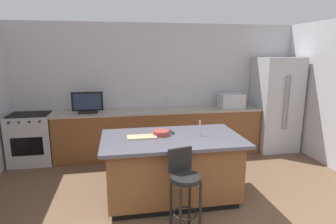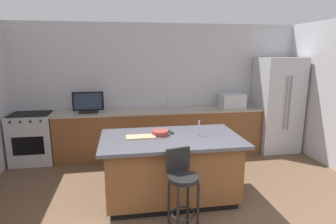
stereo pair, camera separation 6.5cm
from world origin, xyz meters
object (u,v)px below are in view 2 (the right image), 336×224
object	(u,v)px
kitchen_island	(171,167)
bar_stool_center	(182,184)
tv_remote	(170,132)
range_oven	(33,138)
refrigerator	(277,105)
cell_phone	(160,135)
microwave	(232,101)
fruit_bowl	(160,133)
tv_monitor	(88,103)
cutting_board	(141,137)

from	to	relation	value
kitchen_island	bar_stool_center	xyz separation A→B (m)	(-0.01, -0.77, 0.13)
tv_remote	range_oven	bearing A→B (deg)	137.06
refrigerator	range_oven	distance (m)	4.89
kitchen_island	cell_phone	world-z (taller)	cell_phone
microwave	fruit_bowl	xyz separation A→B (m)	(-1.71, -1.63, -0.13)
refrigerator	microwave	distance (m)	0.97
fruit_bowl	tv_monitor	bearing A→B (deg)	125.97
tv_monitor	tv_remote	bearing A→B (deg)	-48.58
range_oven	bar_stool_center	bearing A→B (deg)	-47.32
kitchen_island	refrigerator	bearing A→B (deg)	33.31
range_oven	fruit_bowl	xyz separation A→B (m)	(2.19, -1.62, 0.47)
cell_phone	tv_remote	xyz separation A→B (m)	(0.17, 0.10, 0.01)
cell_phone	bar_stool_center	bearing A→B (deg)	-51.07
bar_stool_center	cutting_board	size ratio (longest dim) A/B	2.47
microwave	cell_phone	distance (m)	2.37
microwave	tv_remote	distance (m)	2.18
fruit_bowl	bar_stool_center	bearing A→B (deg)	-81.93
range_oven	cutting_board	world-z (taller)	range_oven
kitchen_island	cutting_board	bearing A→B (deg)	173.05
bar_stool_center	tv_remote	distance (m)	1.03
range_oven	bar_stool_center	world-z (taller)	bar_stool_center
refrigerator	cutting_board	bearing A→B (deg)	-151.21
tv_monitor	bar_stool_center	distance (m)	2.81
cell_phone	cutting_board	xyz separation A→B (m)	(-0.27, -0.06, 0.01)
bar_stool_center	fruit_bowl	xyz separation A→B (m)	(-0.13, 0.88, 0.35)
fruit_bowl	tv_remote	world-z (taller)	fruit_bowl
bar_stool_center	cell_phone	world-z (taller)	bar_stool_center
microwave	cutting_board	world-z (taller)	microwave
bar_stool_center	cutting_board	world-z (taller)	bar_stool_center
cell_phone	cutting_board	size ratio (longest dim) A/B	0.38
cell_phone	cutting_board	world-z (taller)	cutting_board
kitchen_island	fruit_bowl	bearing A→B (deg)	139.38
kitchen_island	tv_remote	bearing A→B (deg)	81.90
cutting_board	bar_stool_center	bearing A→B (deg)	-63.94
tv_remote	cutting_board	world-z (taller)	tv_remote
fruit_bowl	microwave	bearing A→B (deg)	43.49
tv_monitor	bar_stool_center	bearing A→B (deg)	-62.72
bar_stool_center	cell_phone	xyz separation A→B (m)	(-0.13, 0.88, 0.32)
refrigerator	fruit_bowl	world-z (taller)	refrigerator
microwave	cell_phone	bearing A→B (deg)	-136.52
microwave	bar_stool_center	distance (m)	3.01
tv_remote	refrigerator	bearing A→B (deg)	20.32
range_oven	cell_phone	bearing A→B (deg)	-36.67
bar_stool_center	cutting_board	bearing A→B (deg)	102.26
tv_remote	kitchen_island	bearing A→B (deg)	-107.98
refrigerator	tv_remote	world-z (taller)	refrigerator
kitchen_island	tv_monitor	xyz separation A→B (m)	(-1.28, 1.69, 0.65)
microwave	cell_phone	world-z (taller)	microwave
kitchen_island	tv_remote	xyz separation A→B (m)	(0.03, 0.21, 0.45)
kitchen_island	tv_monitor	bearing A→B (deg)	127.07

